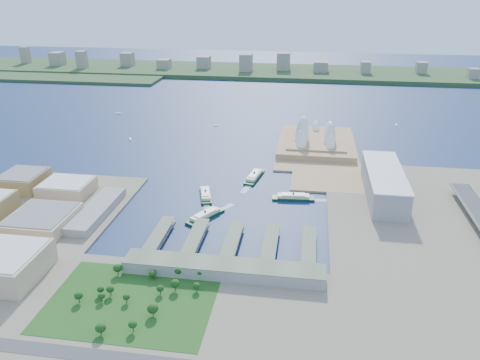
% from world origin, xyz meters
% --- Properties ---
extents(ground, '(3000.00, 3000.00, 0.00)m').
position_xyz_m(ground, '(0.00, 0.00, 0.00)').
color(ground, '#10294D').
rests_on(ground, ground).
extents(south_land, '(720.00, 180.00, 3.00)m').
position_xyz_m(south_land, '(0.00, -210.00, 1.50)').
color(south_land, gray).
rests_on(south_land, ground).
extents(east_land, '(240.00, 500.00, 3.00)m').
position_xyz_m(east_land, '(240.00, -50.00, 1.50)').
color(east_land, gray).
rests_on(east_land, ground).
extents(peninsula, '(135.00, 220.00, 3.00)m').
position_xyz_m(peninsula, '(107.50, 260.00, 1.50)').
color(peninsula, '#A38159').
rests_on(peninsula, ground).
extents(far_shore, '(2200.00, 260.00, 12.00)m').
position_xyz_m(far_shore, '(0.00, 980.00, 6.00)').
color(far_shore, '#2D4926').
rests_on(far_shore, ground).
extents(opera_house, '(134.00, 180.00, 58.00)m').
position_xyz_m(opera_house, '(105.00, 280.00, 32.00)').
color(opera_house, white).
rests_on(opera_house, peninsula).
extents(toaster_building, '(45.00, 155.00, 35.00)m').
position_xyz_m(toaster_building, '(195.00, 80.00, 20.50)').
color(toaster_building, gray).
rests_on(toaster_building, east_land).
extents(west_buildings, '(200.00, 280.00, 27.00)m').
position_xyz_m(west_buildings, '(-250.00, -70.00, 16.50)').
color(west_buildings, olive).
rests_on(west_buildings, west_land).
extents(ferry_wharves, '(184.00, 90.00, 9.30)m').
position_xyz_m(ferry_wharves, '(14.00, -75.00, 4.65)').
color(ferry_wharves, '#536048').
rests_on(ferry_wharves, ground).
extents(terminal_building, '(200.00, 28.00, 12.00)m').
position_xyz_m(terminal_building, '(15.00, -135.00, 9.00)').
color(terminal_building, gray).
rests_on(terminal_building, south_land).
extents(park, '(150.00, 110.00, 16.00)m').
position_xyz_m(park, '(-60.00, -190.00, 11.00)').
color(park, '#194714').
rests_on(park, south_land).
extents(far_skyline, '(1900.00, 140.00, 55.00)m').
position_xyz_m(far_skyline, '(0.00, 960.00, 39.50)').
color(far_skyline, gray).
rests_on(far_skyline, far_shore).
extents(ferry_a, '(28.14, 56.35, 10.33)m').
position_xyz_m(ferry_a, '(-43.40, 46.53, 5.16)').
color(ferry_a, '#0D341D').
rests_on(ferry_a, ground).
extents(ferry_b, '(25.49, 61.35, 11.27)m').
position_xyz_m(ferry_b, '(14.79, 119.62, 5.64)').
color(ferry_b, '#0D341D').
rests_on(ferry_b, ground).
extents(ferry_c, '(41.65, 55.93, 10.71)m').
position_xyz_m(ferry_c, '(-29.99, -15.30, 5.36)').
color(ferry_c, '#0D341D').
rests_on(ferry_c, ground).
extents(ferry_d, '(57.74, 19.41, 10.72)m').
position_xyz_m(ferry_d, '(75.39, 55.01, 5.36)').
color(ferry_d, '#0D341D').
rests_on(ferry_d, ground).
extents(boat_a, '(10.34, 15.03, 2.90)m').
position_xyz_m(boat_a, '(-235.68, 268.78, 1.45)').
color(boat_a, white).
rests_on(boat_a, ground).
extents(boat_b, '(8.96, 8.70, 2.50)m').
position_xyz_m(boat_b, '(-95.61, 378.80, 1.25)').
color(boat_b, white).
rests_on(boat_b, ground).
extents(boat_c, '(4.53, 13.06, 2.89)m').
position_xyz_m(boat_c, '(267.32, 439.51, 1.45)').
color(boat_c, white).
rests_on(boat_c, ground).
extents(boat_d, '(17.97, 6.01, 2.97)m').
position_xyz_m(boat_d, '(-328.50, 440.24, 1.49)').
color(boat_d, white).
rests_on(boat_d, ground).
extents(boat_e, '(3.11, 9.72, 2.39)m').
position_xyz_m(boat_e, '(73.57, 508.82, 1.19)').
color(boat_e, white).
rests_on(boat_e, ground).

